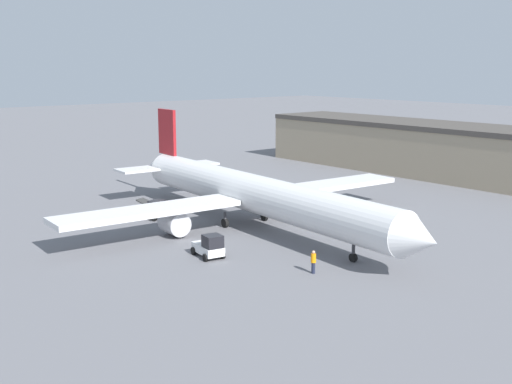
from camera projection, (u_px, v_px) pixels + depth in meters
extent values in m
plane|color=slate|center=(256.00, 228.00, 62.51)|extent=(400.00, 400.00, 0.00)
cylinder|color=silver|center=(256.00, 194.00, 61.85)|extent=(37.65, 6.41, 3.67)
cone|color=silver|center=(420.00, 239.00, 45.72)|extent=(3.19, 3.80, 3.59)
cone|color=silver|center=(158.00, 167.00, 78.42)|extent=(4.28, 3.77, 3.48)
cube|color=silver|center=(325.00, 186.00, 69.51)|extent=(5.21, 17.74, 0.50)
cube|color=silver|center=(148.00, 211.00, 57.44)|extent=(5.21, 17.74, 0.50)
cylinder|color=#B7B7BC|center=(306.00, 202.00, 68.30)|extent=(2.76, 2.36, 2.17)
cylinder|color=#B7B7BC|center=(174.00, 223.00, 59.22)|extent=(2.76, 2.36, 2.17)
cube|color=maroon|center=(167.00, 132.00, 75.36)|extent=(3.73, 0.63, 5.31)
cube|color=silver|center=(197.00, 164.00, 78.46)|extent=(3.61, 4.63, 0.24)
cube|color=silver|center=(137.00, 170.00, 73.86)|extent=(3.61, 4.63, 0.24)
cylinder|color=#38383D|center=(353.00, 252.00, 51.59)|extent=(0.28, 0.28, 1.56)
cylinder|color=black|center=(353.00, 258.00, 51.67)|extent=(0.72, 0.40, 0.70)
cylinder|color=#38383D|center=(225.00, 220.00, 62.50)|extent=(0.28, 0.28, 1.56)
cylinder|color=black|center=(225.00, 223.00, 62.56)|extent=(0.92, 0.42, 0.90)
cylinder|color=#38383D|center=(264.00, 213.00, 65.22)|extent=(0.28, 0.28, 1.56)
cylinder|color=black|center=(264.00, 217.00, 65.28)|extent=(0.92, 0.42, 0.90)
cylinder|color=#1E2338|center=(313.00, 268.00, 48.77)|extent=(0.29, 0.29, 0.87)
cylinder|color=orange|center=(313.00, 258.00, 48.62)|extent=(0.40, 0.40, 0.69)
sphere|color=tan|center=(314.00, 252.00, 48.53)|extent=(0.25, 0.25, 0.25)
cube|color=silver|center=(208.00, 249.00, 53.01)|extent=(3.41, 2.04, 0.71)
cube|color=black|center=(213.00, 241.00, 52.08)|extent=(1.61, 1.60, 1.01)
cylinder|color=black|center=(206.00, 258.00, 51.74)|extent=(0.68, 0.38, 0.64)
cylinder|color=black|center=(223.00, 255.00, 52.52)|extent=(0.68, 0.38, 0.64)
cylinder|color=black|center=(194.00, 251.00, 53.63)|extent=(0.68, 0.38, 0.64)
cylinder|color=black|center=(210.00, 248.00, 54.41)|extent=(0.68, 0.38, 0.64)
cube|color=#B2B2B7|center=(151.00, 212.00, 66.32)|extent=(3.35, 2.72, 0.67)
cube|color=black|center=(157.00, 205.00, 65.79)|extent=(1.78, 1.92, 0.96)
cube|color=#333333|center=(146.00, 203.00, 66.37)|extent=(2.14, 1.82, 0.71)
cylinder|color=black|center=(154.00, 218.00, 65.18)|extent=(0.75, 0.53, 0.70)
cylinder|color=black|center=(164.00, 214.00, 66.68)|extent=(0.75, 0.53, 0.70)
cylinder|color=black|center=(138.00, 216.00, 66.09)|extent=(0.75, 0.53, 0.70)
cylinder|color=black|center=(148.00, 212.00, 67.59)|extent=(0.75, 0.53, 0.70)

